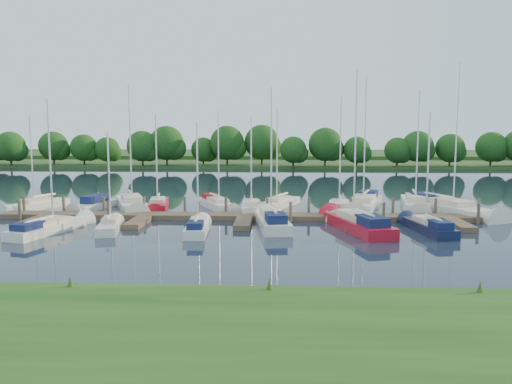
{
  "coord_description": "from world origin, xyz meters",
  "views": [
    {
      "loc": [
        2.58,
        -31.74,
        7.11
      ],
      "look_at": [
        0.85,
        8.0,
        2.2
      ],
      "focal_mm": 35.0,
      "sensor_mm": 36.0,
      "label": 1
    }
  ],
  "objects_px": {
    "dock": "(245,218)",
    "sailboat_n_0": "(37,206)",
    "sailboat_n_5": "(251,208)",
    "sailboat_s_2": "(198,228)",
    "motorboat": "(94,205)"
  },
  "relations": [
    {
      "from": "sailboat_n_0",
      "to": "motorboat",
      "type": "height_order",
      "value": "sailboat_n_0"
    },
    {
      "from": "dock",
      "to": "sailboat_n_5",
      "type": "relative_size",
      "value": 4.69
    },
    {
      "from": "motorboat",
      "to": "sailboat_n_0",
      "type": "bearing_deg",
      "value": 17.8
    },
    {
      "from": "motorboat",
      "to": "sailboat_n_5",
      "type": "bearing_deg",
      "value": -167.87
    },
    {
      "from": "sailboat_n_0",
      "to": "sailboat_s_2",
      "type": "bearing_deg",
      "value": 172.59
    },
    {
      "from": "sailboat_n_0",
      "to": "sailboat_s_2",
      "type": "relative_size",
      "value": 1.1
    },
    {
      "from": "dock",
      "to": "sailboat_n_0",
      "type": "bearing_deg",
      "value": 165.77
    },
    {
      "from": "dock",
      "to": "motorboat",
      "type": "xyz_separation_m",
      "value": [
        -14.16,
        5.16,
        0.13
      ]
    },
    {
      "from": "dock",
      "to": "motorboat",
      "type": "relative_size",
      "value": 7.08
    },
    {
      "from": "sailboat_n_5",
      "to": "sailboat_s_2",
      "type": "relative_size",
      "value": 1.07
    },
    {
      "from": "sailboat_n_5",
      "to": "sailboat_n_0",
      "type": "bearing_deg",
      "value": -4.17
    },
    {
      "from": "sailboat_s_2",
      "to": "dock",
      "type": "bearing_deg",
      "value": 54.63
    },
    {
      "from": "sailboat_s_2",
      "to": "sailboat_n_5",
      "type": "bearing_deg",
      "value": 66.97
    },
    {
      "from": "dock",
      "to": "motorboat",
      "type": "distance_m",
      "value": 15.07
    },
    {
      "from": "sailboat_n_0",
      "to": "sailboat_n_5",
      "type": "distance_m",
      "value": 19.63
    }
  ]
}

